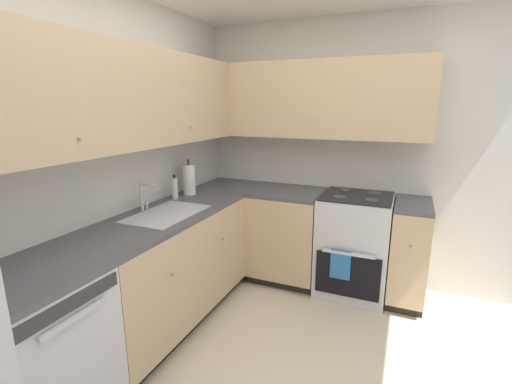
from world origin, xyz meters
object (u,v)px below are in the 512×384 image
object	(u,v)px
dishwasher	(38,359)
soap_bottle	(175,188)
oven_range	(354,244)
paper_towel_roll	(189,179)

from	to	relation	value
dishwasher	soap_bottle	size ratio (longest dim) A/B	4.07
oven_range	soap_bottle	size ratio (longest dim) A/B	4.93
soap_bottle	paper_towel_roll	world-z (taller)	paper_towel_roll
dishwasher	soap_bottle	world-z (taller)	soap_bottle
oven_range	soap_bottle	bearing A→B (deg)	115.98
dishwasher	paper_towel_roll	world-z (taller)	paper_towel_roll
oven_range	paper_towel_roll	distance (m)	1.64
dishwasher	oven_range	distance (m)	2.54
soap_bottle	paper_towel_roll	bearing A→B (deg)	-5.90
oven_range	soap_bottle	xyz separation A→B (m)	(-0.71, 1.46, 0.55)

